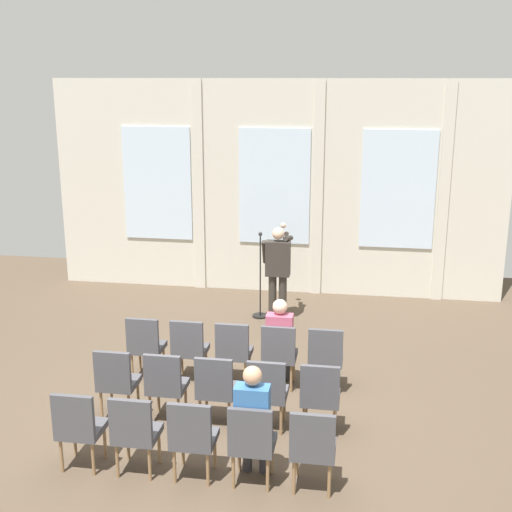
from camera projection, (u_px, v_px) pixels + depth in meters
The scene contains 21 objects.
ground_plane at pixel (218, 423), 8.20m from camera, with size 13.87×13.87×0.00m, color brown.
rear_partition at pixel (277, 188), 12.72m from camera, with size 8.74×0.14×4.12m.
speaker at pixel (278, 267), 11.43m from camera, with size 0.52×0.69×1.67m.
mic_stand at pixel (260, 299), 11.73m from camera, with size 0.28×0.28×1.55m.
chair_r0_c0 at pixel (145, 343), 9.27m from camera, with size 0.46×0.44×0.94m.
chair_r0_c1 at pixel (189, 346), 9.18m from camera, with size 0.46×0.44×0.94m.
chair_r0_c2 at pixel (234, 349), 9.08m from camera, with size 0.46×0.44×0.94m.
chair_r0_c3 at pixel (279, 352), 8.99m from camera, with size 0.46×0.44×0.94m.
audience_r0_c3 at pixel (280, 338), 9.02m from camera, with size 0.36×0.39×1.27m.
chair_r0_c4 at pixel (326, 355), 8.89m from camera, with size 0.46×0.44×0.94m.
chair_r1_c0 at pixel (116, 379), 8.19m from camera, with size 0.46×0.44×0.94m.
chair_r1_c1 at pixel (166, 382), 8.09m from camera, with size 0.46×0.44×0.94m.
chair_r1_c2 at pixel (216, 386), 8.00m from camera, with size 0.46×0.44×0.94m.
chair_r1_c3 at pixel (267, 390), 7.90m from camera, with size 0.46×0.44×0.94m.
chair_r1_c4 at pixel (320, 394), 7.81m from camera, with size 0.46×0.44×0.94m.
chair_r2_c0 at pixel (79, 425), 7.11m from camera, with size 0.46×0.44×0.94m.
chair_r2_c1 at pixel (135, 430), 7.01m from camera, with size 0.46×0.44×0.94m.
chair_r2_c2 at pixel (192, 435), 6.92m from camera, with size 0.46×0.44×0.94m.
chair_r2_c3 at pixel (252, 440), 6.82m from camera, with size 0.46×0.44×0.94m.
audience_r2_c3 at pixel (253, 418), 6.84m from camera, with size 0.36×0.39×1.34m.
chair_r2_c4 at pixel (313, 445), 6.72m from camera, with size 0.46×0.44×0.94m.
Camera 1 is at (1.63, -7.19, 4.17)m, focal length 46.32 mm.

